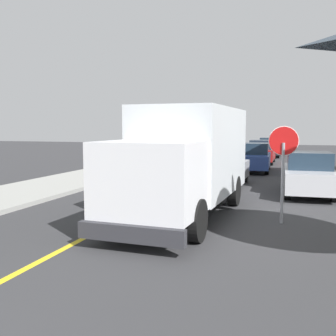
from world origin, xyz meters
The scene contains 8 objects.
centre_line_yellow centered at (0.00, 10.00, 0.00)m, with size 0.16×56.00×0.01m, color gold.
box_truck centered at (1.65, 10.18, 1.77)m, with size 2.67×7.27×3.20m.
parked_car_near centered at (1.64, 16.49, 0.79)m, with size 1.82×4.41×1.67m.
parked_car_mid centered at (2.35, 22.79, 0.79)m, with size 1.97×4.47×1.67m.
parked_car_far centered at (2.30, 28.32, 0.79)m, with size 1.83×4.41×1.67m.
parked_car_furthest centered at (2.44, 34.86, 0.79)m, with size 1.87×4.43×1.67m.
parked_van_across centered at (5.20, 15.17, 0.79)m, with size 1.97×4.47×1.67m.
stop_sign centered at (4.39, 10.05, 1.86)m, with size 0.80×0.10×2.65m.
Camera 1 is at (4.73, -1.14, 2.63)m, focal length 42.83 mm.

